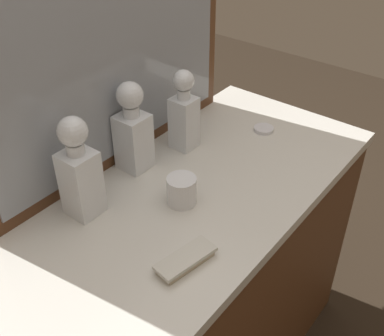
{
  "coord_description": "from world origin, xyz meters",
  "views": [
    {
      "loc": [
        -0.84,
        -0.65,
        1.71
      ],
      "look_at": [
        0.0,
        0.0,
        0.94
      ],
      "focal_mm": 44.92,
      "sensor_mm": 36.0,
      "label": 1
    }
  ],
  "objects_px": {
    "crystal_decanter_front": "(133,135)",
    "porcelain_dish": "(264,129)",
    "crystal_decanter_left": "(184,117)",
    "silver_brush_rear": "(186,260)",
    "crystal_tumbler_left": "(182,192)",
    "crystal_decanter_far_left": "(80,176)"
  },
  "relations": [
    {
      "from": "crystal_decanter_left",
      "to": "porcelain_dish",
      "type": "height_order",
      "value": "crystal_decanter_left"
    },
    {
      "from": "porcelain_dish",
      "to": "crystal_decanter_far_left",
      "type": "bearing_deg",
      "value": 166.09
    },
    {
      "from": "silver_brush_rear",
      "to": "porcelain_dish",
      "type": "height_order",
      "value": "silver_brush_rear"
    },
    {
      "from": "crystal_decanter_front",
      "to": "silver_brush_rear",
      "type": "bearing_deg",
      "value": -120.68
    },
    {
      "from": "crystal_tumbler_left",
      "to": "porcelain_dish",
      "type": "xyz_separation_m",
      "value": [
        0.46,
        0.02,
        -0.03
      ]
    },
    {
      "from": "silver_brush_rear",
      "to": "crystal_tumbler_left",
      "type": "bearing_deg",
      "value": 41.15
    },
    {
      "from": "crystal_decanter_left",
      "to": "silver_brush_rear",
      "type": "xyz_separation_m",
      "value": [
        -0.4,
        -0.32,
        -0.09
      ]
    },
    {
      "from": "crystal_decanter_left",
      "to": "crystal_decanter_far_left",
      "type": "bearing_deg",
      "value": 178.75
    },
    {
      "from": "crystal_decanter_far_left",
      "to": "crystal_decanter_front",
      "type": "bearing_deg",
      "value": 9.24
    },
    {
      "from": "crystal_decanter_far_left",
      "to": "porcelain_dish",
      "type": "height_order",
      "value": "crystal_decanter_far_left"
    },
    {
      "from": "crystal_decanter_left",
      "to": "crystal_tumbler_left",
      "type": "relative_size",
      "value": 3.22
    },
    {
      "from": "crystal_decanter_far_left",
      "to": "porcelain_dish",
      "type": "distance_m",
      "value": 0.68
    },
    {
      "from": "crystal_decanter_front",
      "to": "porcelain_dish",
      "type": "height_order",
      "value": "crystal_decanter_front"
    },
    {
      "from": "crystal_decanter_left",
      "to": "silver_brush_rear",
      "type": "bearing_deg",
      "value": -140.97
    },
    {
      "from": "crystal_decanter_front",
      "to": "crystal_decanter_left",
      "type": "xyz_separation_m",
      "value": [
        0.18,
        -0.05,
        -0.01
      ]
    },
    {
      "from": "crystal_decanter_far_left",
      "to": "crystal_tumbler_left",
      "type": "height_order",
      "value": "crystal_decanter_far_left"
    },
    {
      "from": "crystal_decanter_far_left",
      "to": "silver_brush_rear",
      "type": "relative_size",
      "value": 1.77
    },
    {
      "from": "crystal_tumbler_left",
      "to": "crystal_decanter_front",
      "type": "bearing_deg",
      "value": 78.01
    },
    {
      "from": "crystal_tumbler_left",
      "to": "silver_brush_rear",
      "type": "distance_m",
      "value": 0.23
    },
    {
      "from": "crystal_decanter_far_left",
      "to": "crystal_decanter_front",
      "type": "height_order",
      "value": "crystal_decanter_far_left"
    },
    {
      "from": "silver_brush_rear",
      "to": "crystal_decanter_left",
      "type": "bearing_deg",
      "value": 39.03
    },
    {
      "from": "crystal_decanter_front",
      "to": "silver_brush_rear",
      "type": "relative_size",
      "value": 1.71
    }
  ]
}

